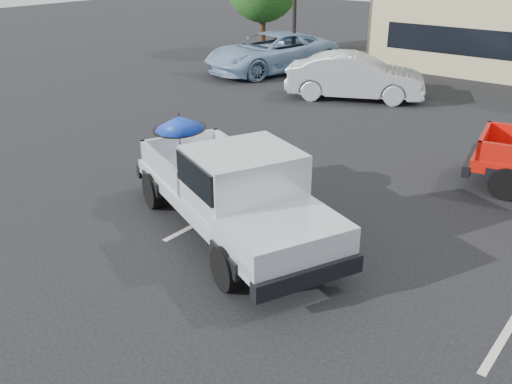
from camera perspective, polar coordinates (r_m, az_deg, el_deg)
ground at (r=9.73m, az=5.47°, el=-8.99°), size 90.00×90.00×0.00m
stripe_left at (r=12.71m, az=-0.99°, el=-0.64°), size 0.12×5.00×0.01m
silver_pickup at (r=10.56m, az=-1.93°, el=0.33°), size 6.00×4.08×2.06m
silver_sedan at (r=21.21m, az=9.89°, el=11.30°), size 5.15×3.60×1.61m
blue_suv at (r=25.49m, az=1.53°, el=13.77°), size 4.30×6.56×1.68m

